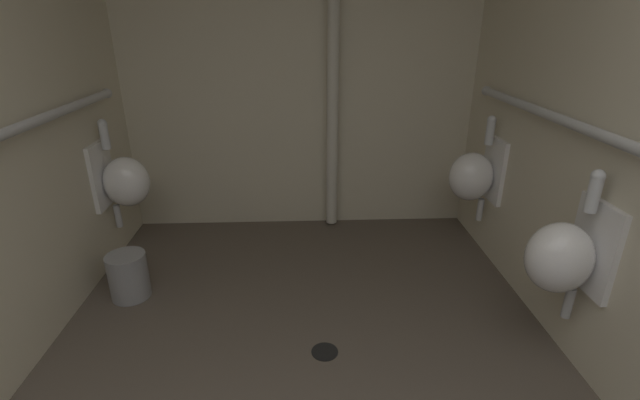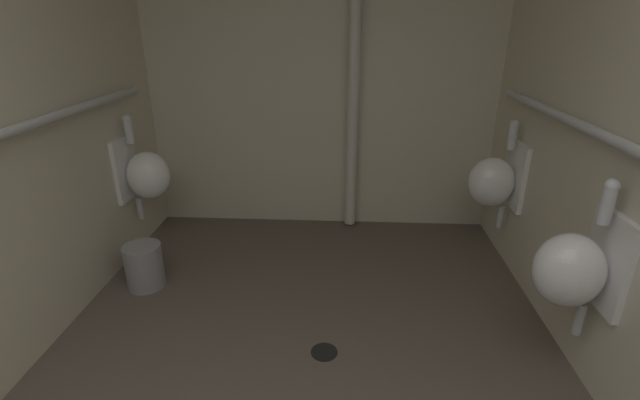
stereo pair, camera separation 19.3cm
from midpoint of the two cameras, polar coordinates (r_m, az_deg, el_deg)
floor at (r=2.36m, az=-4.36°, el=-21.98°), size 2.81×3.64×0.08m
wall_back at (r=3.49m, az=-4.24°, el=17.77°), size 2.81×0.06×2.67m
urinal_left_mid at (r=3.29m, az=-25.43°, el=2.29°), size 0.32×0.30×0.76m
urinal_right_mid at (r=2.29m, az=26.86°, el=-6.41°), size 0.32×0.30×0.76m
urinal_right_far at (r=3.23m, az=17.66°, el=3.04°), size 0.32×0.30×0.76m
supply_pipe_right at (r=2.11m, az=32.13°, el=6.22°), size 0.06×2.82×0.06m
standpipe_back_wall at (r=3.38m, az=0.07°, el=17.69°), size 0.09×0.09×2.62m
floor_drain at (r=2.43m, az=-1.67°, el=-18.91°), size 0.14×0.14×0.01m
waste_bin at (r=3.03m, az=-25.00°, el=-8.85°), size 0.23×0.23×0.29m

